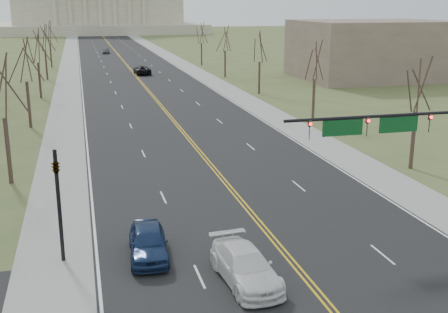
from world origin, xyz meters
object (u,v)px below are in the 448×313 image
signal_left (58,193)px  car_sb_inner_second (245,266)px  car_far_sb (106,51)px  signal_mast (397,133)px  car_far_nb (142,70)px  car_sb_outer_second (148,242)px

signal_left → car_sb_inner_second: signal_left is taller
car_sb_inner_second → car_far_sb: bearing=85.1°
car_sb_inner_second → signal_left: bearing=147.2°
signal_left → car_sb_inner_second: (8.54, -4.55, -2.89)m
signal_mast → car_far_sb: size_ratio=2.88×
car_far_nb → car_far_sb: size_ratio=1.41×
signal_mast → car_far_sb: 125.14m
signal_left → car_far_nb: bearing=80.6°
signal_mast → car_far_nb: 78.47m
car_sb_outer_second → car_far_sb: 125.34m
car_sb_inner_second → car_sb_outer_second: car_sb_outer_second is taller
car_sb_outer_second → car_far_sb: (4.33, 125.26, -0.12)m
signal_left → car_far_nb: (12.90, 78.08, -2.88)m
car_sb_outer_second → car_far_sb: car_sb_outer_second is taller
car_sb_outer_second → car_far_nb: size_ratio=0.83×
car_sb_outer_second → car_sb_inner_second: bearing=-39.0°
car_sb_inner_second → car_far_nb: car_far_nb is taller
signal_left → car_far_nb: 79.19m
car_sb_inner_second → car_far_sb: car_sb_inner_second is taller
signal_left → car_far_sb: size_ratio=1.43×
signal_left → car_far_sb: (8.68, 124.61, -2.99)m
car_far_sb → car_sb_inner_second: bearing=-82.8°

